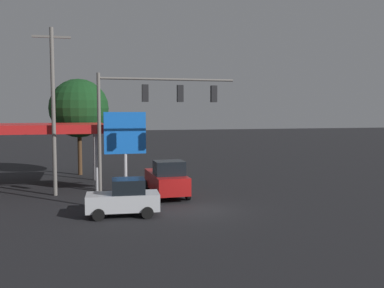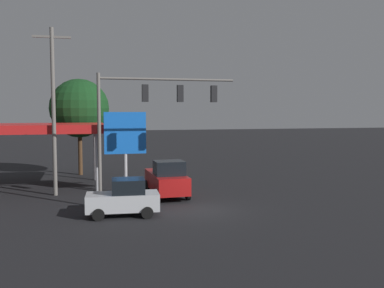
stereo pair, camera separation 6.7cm
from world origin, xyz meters
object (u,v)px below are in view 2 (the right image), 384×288
at_px(utility_pole, 53,108).
at_px(pickup_parked, 167,179).
at_px(price_sign, 125,136).
at_px(street_tree, 79,108).
at_px(traffic_signal_assembly, 150,107).
at_px(hatchback_crossing, 124,198).

xyz_separation_m(utility_pole, pickup_parked, (-7.07, 2.06, -4.63)).
bearing_deg(price_sign, utility_pole, -4.96).
xyz_separation_m(utility_pole, price_sign, (-4.56, 0.40, -1.84)).
height_order(price_sign, street_tree, street_tree).
relative_size(utility_pole, price_sign, 1.99).
bearing_deg(traffic_signal_assembly, pickup_parked, -121.89).
relative_size(traffic_signal_assembly, utility_pole, 0.74).
distance_m(utility_pole, pickup_parked, 8.70).
distance_m(traffic_signal_assembly, utility_pole, 7.12).
relative_size(price_sign, hatchback_crossing, 1.40).
distance_m(pickup_parked, street_tree, 13.24).
bearing_deg(hatchback_crossing, price_sign, -92.18).
bearing_deg(street_tree, utility_pole, 80.40).
height_order(pickup_parked, street_tree, street_tree).
relative_size(pickup_parked, street_tree, 0.63).
height_order(pickup_parked, hatchback_crossing, pickup_parked).
bearing_deg(utility_pole, pickup_parked, 163.78).
distance_m(price_sign, hatchback_crossing, 6.93).
distance_m(traffic_signal_assembly, street_tree, 13.99).
relative_size(utility_pole, street_tree, 1.31).
distance_m(traffic_signal_assembly, price_sign, 4.50).
bearing_deg(utility_pole, traffic_signal_assembly, 142.40).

